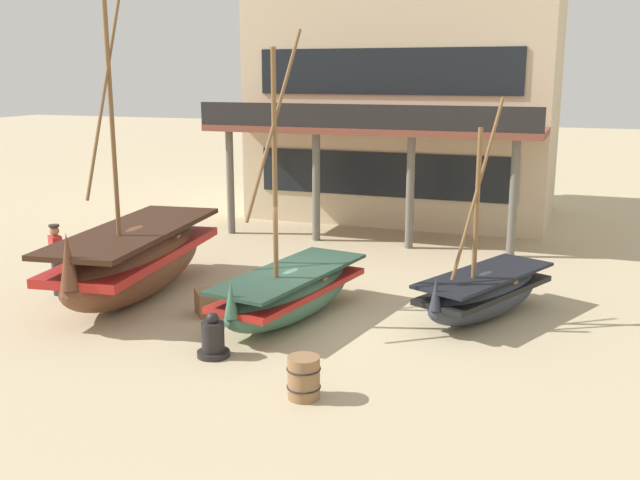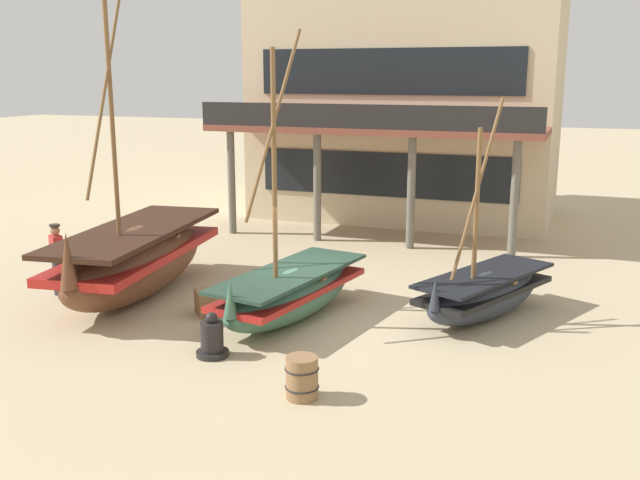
{
  "view_description": "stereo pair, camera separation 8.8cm",
  "coord_description": "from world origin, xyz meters",
  "px_view_note": "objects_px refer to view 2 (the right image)",
  "views": [
    {
      "loc": [
        5.58,
        -13.97,
        5.09
      ],
      "look_at": [
        0.0,
        1.0,
        1.4
      ],
      "focal_mm": 40.6,
      "sensor_mm": 36.0,
      "label": 1
    },
    {
      "loc": [
        5.66,
        -13.94,
        5.09
      ],
      "look_at": [
        0.0,
        1.0,
        1.4
      ],
      "focal_mm": 40.6,
      "sensor_mm": 36.0,
      "label": 2
    }
  ],
  "objects_px": {
    "fishing_boat_near_left": "(484,293)",
    "wooden_barrel": "(302,378)",
    "capstan_winch": "(212,339)",
    "cargo_crate": "(212,302)",
    "harbor_building_main": "(410,72)",
    "fishing_boat_far_right": "(290,292)",
    "fisherman_by_hull": "(57,260)",
    "fishing_boat_centre_large": "(136,258)"
  },
  "relations": [
    {
      "from": "fishing_boat_near_left",
      "to": "wooden_barrel",
      "type": "height_order",
      "value": "fishing_boat_near_left"
    },
    {
      "from": "capstan_winch",
      "to": "cargo_crate",
      "type": "relative_size",
      "value": 1.33
    },
    {
      "from": "fishing_boat_near_left",
      "to": "harbor_building_main",
      "type": "xyz_separation_m",
      "value": [
        -4.45,
        10.97,
        4.57
      ]
    },
    {
      "from": "fishing_boat_far_right",
      "to": "cargo_crate",
      "type": "xyz_separation_m",
      "value": [
        -1.71,
        -0.32,
        -0.33
      ]
    },
    {
      "from": "fisherman_by_hull",
      "to": "wooden_barrel",
      "type": "xyz_separation_m",
      "value": [
        7.46,
        -3.16,
        -0.48
      ]
    },
    {
      "from": "fisherman_by_hull",
      "to": "cargo_crate",
      "type": "distance_m",
      "value": 4.09
    },
    {
      "from": "capstan_winch",
      "to": "cargo_crate",
      "type": "xyz_separation_m",
      "value": [
        -1.2,
        2.13,
        -0.06
      ]
    },
    {
      "from": "fishing_boat_far_right",
      "to": "fishing_boat_centre_large",
      "type": "bearing_deg",
      "value": 176.47
    },
    {
      "from": "fishing_boat_near_left",
      "to": "wooden_barrel",
      "type": "distance_m",
      "value": 5.46
    },
    {
      "from": "fisherman_by_hull",
      "to": "harbor_building_main",
      "type": "bearing_deg",
      "value": 68.19
    },
    {
      "from": "cargo_crate",
      "to": "fishing_boat_centre_large",
      "type": "bearing_deg",
      "value": 166.1
    },
    {
      "from": "cargo_crate",
      "to": "harbor_building_main",
      "type": "bearing_deg",
      "value": 85.16
    },
    {
      "from": "cargo_crate",
      "to": "harbor_building_main",
      "type": "height_order",
      "value": "harbor_building_main"
    },
    {
      "from": "capstan_winch",
      "to": "wooden_barrel",
      "type": "distance_m",
      "value": 2.45
    },
    {
      "from": "fishing_boat_near_left",
      "to": "cargo_crate",
      "type": "distance_m",
      "value": 5.85
    },
    {
      "from": "fishing_boat_centre_large",
      "to": "fisherman_by_hull",
      "type": "height_order",
      "value": "fishing_boat_centre_large"
    },
    {
      "from": "fishing_boat_centre_large",
      "to": "cargo_crate",
      "type": "distance_m",
      "value": 2.43
    },
    {
      "from": "fishing_boat_near_left",
      "to": "harbor_building_main",
      "type": "height_order",
      "value": "harbor_building_main"
    },
    {
      "from": "fishing_boat_near_left",
      "to": "fishing_boat_far_right",
      "type": "xyz_separation_m",
      "value": [
        -3.83,
        -1.53,
        0.04
      ]
    },
    {
      "from": "fishing_boat_near_left",
      "to": "fishing_boat_far_right",
      "type": "relative_size",
      "value": 0.77
    },
    {
      "from": "fishing_boat_near_left",
      "to": "wooden_barrel",
      "type": "bearing_deg",
      "value": -112.99
    },
    {
      "from": "wooden_barrel",
      "to": "fishing_boat_near_left",
      "type": "bearing_deg",
      "value": 67.01
    },
    {
      "from": "wooden_barrel",
      "to": "cargo_crate",
      "type": "height_order",
      "value": "wooden_barrel"
    },
    {
      "from": "fisherman_by_hull",
      "to": "harbor_building_main",
      "type": "relative_size",
      "value": 0.16
    },
    {
      "from": "wooden_barrel",
      "to": "fishing_boat_far_right",
      "type": "bearing_deg",
      "value": 115.93
    },
    {
      "from": "fishing_boat_near_left",
      "to": "cargo_crate",
      "type": "xyz_separation_m",
      "value": [
        -5.54,
        -1.84,
        -0.28
      ]
    },
    {
      "from": "fishing_boat_far_right",
      "to": "cargo_crate",
      "type": "relative_size",
      "value": 9.35
    },
    {
      "from": "fishing_boat_centre_large",
      "to": "fishing_boat_far_right",
      "type": "xyz_separation_m",
      "value": [
        3.98,
        -0.25,
        -0.3
      ]
    },
    {
      "from": "capstan_winch",
      "to": "wooden_barrel",
      "type": "relative_size",
      "value": 1.21
    },
    {
      "from": "capstan_winch",
      "to": "fishing_boat_far_right",
      "type": "bearing_deg",
      "value": 78.18
    },
    {
      "from": "wooden_barrel",
      "to": "harbor_building_main",
      "type": "bearing_deg",
      "value": 98.26
    },
    {
      "from": "fishing_boat_far_right",
      "to": "fisherman_by_hull",
      "type": "relative_size",
      "value": 3.54
    },
    {
      "from": "fisherman_by_hull",
      "to": "harbor_building_main",
      "type": "height_order",
      "value": "harbor_building_main"
    },
    {
      "from": "fishing_boat_far_right",
      "to": "capstan_winch",
      "type": "xyz_separation_m",
      "value": [
        -0.51,
        -2.44,
        -0.26
      ]
    },
    {
      "from": "fishing_boat_far_right",
      "to": "harbor_building_main",
      "type": "height_order",
      "value": "harbor_building_main"
    },
    {
      "from": "capstan_winch",
      "to": "harbor_building_main",
      "type": "relative_size",
      "value": 0.08
    },
    {
      "from": "fishing_boat_centre_large",
      "to": "fishing_boat_far_right",
      "type": "distance_m",
      "value": 4.0
    },
    {
      "from": "fishing_boat_centre_large",
      "to": "capstan_winch",
      "type": "xyz_separation_m",
      "value": [
        3.47,
        -2.69,
        -0.56
      ]
    },
    {
      "from": "fishing_boat_near_left",
      "to": "fishing_boat_far_right",
      "type": "distance_m",
      "value": 4.13
    },
    {
      "from": "fisherman_by_hull",
      "to": "harbor_building_main",
      "type": "xyz_separation_m",
      "value": [
        5.14,
        12.83,
        4.29
      ]
    },
    {
      "from": "fishing_boat_centre_large",
      "to": "wooden_barrel",
      "type": "distance_m",
      "value": 6.83
    },
    {
      "from": "fishing_boat_centre_large",
      "to": "harbor_building_main",
      "type": "xyz_separation_m",
      "value": [
        3.36,
        12.25,
        4.23
      ]
    }
  ]
}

